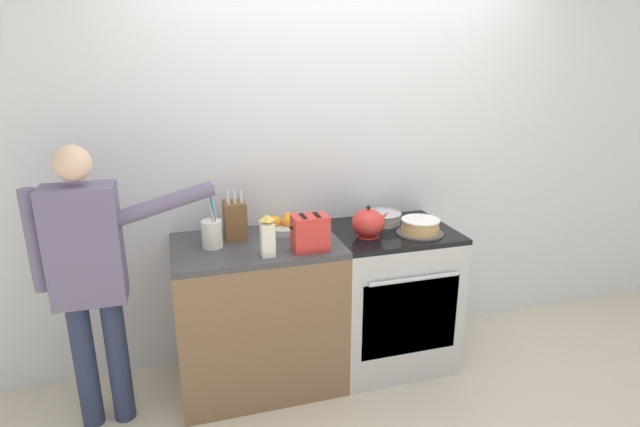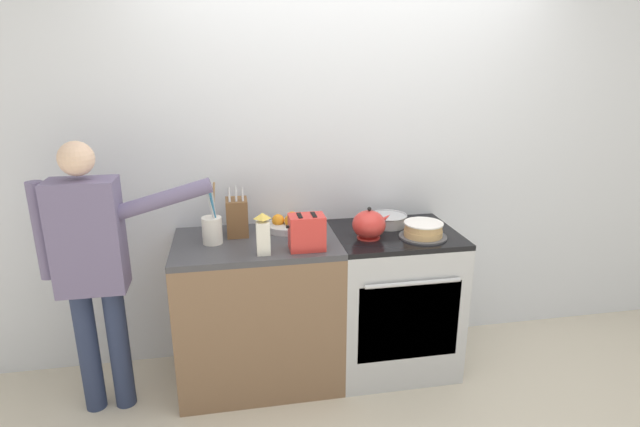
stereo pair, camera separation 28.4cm
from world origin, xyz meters
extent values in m
plane|color=beige|center=(0.00, 0.00, 0.00)|extent=(16.00, 16.00, 0.00)
cube|color=silver|center=(0.00, 0.64, 1.30)|extent=(8.00, 0.04, 2.60)
cube|color=brown|center=(-0.60, 0.31, 0.43)|extent=(0.94, 0.62, 0.86)
cube|color=#3D3D42|center=(-0.60, 0.31, 0.88)|extent=(0.94, 0.62, 0.03)
cube|color=#B7BABF|center=(0.23, 0.31, 0.43)|extent=(0.73, 0.62, 0.87)
cube|color=black|center=(0.23, 0.01, 0.45)|extent=(0.60, 0.01, 0.48)
cylinder|color=#B7BABF|center=(0.23, -0.02, 0.71)|extent=(0.55, 0.02, 0.02)
cube|color=black|center=(0.23, 0.31, 0.88)|extent=(0.73, 0.62, 0.03)
cylinder|color=#4C4C51|center=(0.36, 0.19, 0.90)|extent=(0.28, 0.28, 0.01)
cylinder|color=tan|center=(0.36, 0.19, 0.92)|extent=(0.22, 0.22, 0.04)
cylinder|color=tan|center=(0.36, 0.19, 0.96)|extent=(0.22, 0.22, 0.04)
cylinder|color=white|center=(0.36, 0.19, 0.98)|extent=(0.23, 0.23, 0.01)
cylinder|color=red|center=(0.05, 0.23, 0.90)|extent=(0.14, 0.14, 0.01)
ellipsoid|color=red|center=(0.05, 0.23, 0.98)|extent=(0.19, 0.19, 0.16)
cone|color=red|center=(0.14, 0.23, 1.01)|extent=(0.10, 0.04, 0.08)
sphere|color=black|center=(0.05, 0.23, 1.07)|extent=(0.02, 0.02, 0.02)
cylinder|color=#B7BABF|center=(0.23, 0.43, 0.93)|extent=(0.22, 0.22, 0.07)
torus|color=#B7BABF|center=(0.23, 0.43, 0.96)|extent=(0.23, 0.23, 0.01)
cube|color=brown|center=(-0.70, 0.43, 1.00)|extent=(0.12, 0.15, 0.22)
cylinder|color=#B2B2B7|center=(-0.74, 0.39, 1.15)|extent=(0.01, 0.04, 0.08)
cylinder|color=#B2B2B7|center=(-0.70, 0.39, 1.15)|extent=(0.01, 0.03, 0.07)
cylinder|color=#B2B2B7|center=(-0.66, 0.39, 1.15)|extent=(0.01, 0.04, 0.08)
cylinder|color=#B2B2B7|center=(-0.74, 0.43, 1.14)|extent=(0.01, 0.03, 0.06)
cylinder|color=#B2B2B7|center=(-0.70, 0.42, 1.15)|extent=(0.01, 0.04, 0.08)
cylinder|color=#B2B2B7|center=(-0.66, 0.43, 1.14)|extent=(0.01, 0.03, 0.06)
cylinder|color=#B2B2B7|center=(-0.74, 0.46, 1.14)|extent=(0.01, 0.03, 0.07)
cylinder|color=silver|center=(-0.84, 0.31, 0.97)|extent=(0.11, 0.11, 0.15)
cylinder|color=#A37A51|center=(-0.83, 0.33, 1.10)|extent=(0.04, 0.03, 0.30)
cylinder|color=teal|center=(-0.82, 0.30, 1.08)|extent=(0.04, 0.05, 0.26)
cylinder|color=#B7BABF|center=(-0.82, 0.30, 1.10)|extent=(0.03, 0.05, 0.29)
cylinder|color=#B7BABF|center=(-0.83, 0.29, 1.09)|extent=(0.06, 0.03, 0.29)
cylinder|color=#B7BABF|center=(-0.40, 0.46, 0.92)|extent=(0.25, 0.25, 0.04)
sphere|color=orange|center=(-0.38, 0.45, 0.96)|extent=(0.08, 0.08, 0.08)
sphere|color=orange|center=(-0.45, 0.48, 0.96)|extent=(0.07, 0.07, 0.07)
sphere|color=orange|center=(-0.36, 0.53, 0.95)|extent=(0.07, 0.07, 0.07)
cube|color=red|center=(-0.33, 0.12, 0.99)|extent=(0.19, 0.13, 0.19)
cube|color=black|center=(-0.37, 0.12, 1.09)|extent=(0.02, 0.09, 0.00)
cube|color=black|center=(-0.29, 0.12, 1.09)|extent=(0.02, 0.09, 0.00)
cube|color=black|center=(-0.44, 0.12, 1.03)|extent=(0.02, 0.02, 0.01)
cube|color=white|center=(-0.57, 0.10, 0.99)|extent=(0.07, 0.07, 0.18)
pyramid|color=#E0BC4C|center=(-0.57, 0.10, 1.11)|extent=(0.07, 0.07, 0.03)
cylinder|color=#283351|center=(-1.54, 0.18, 0.36)|extent=(0.11, 0.11, 0.72)
cylinder|color=#283351|center=(-1.38, 0.18, 0.36)|extent=(0.11, 0.11, 0.72)
cube|color=slate|center=(-1.46, 0.18, 1.02)|extent=(0.34, 0.20, 0.60)
cylinder|color=slate|center=(-1.67, 0.18, 1.06)|extent=(0.08, 0.08, 0.51)
cylinder|color=slate|center=(-1.07, 0.18, 1.20)|extent=(0.51, 0.08, 0.21)
sphere|color=beige|center=(-1.46, 0.18, 1.42)|extent=(0.17, 0.17, 0.17)
camera|label=1|loc=(-1.00, -2.32, 1.89)|focal=28.00mm
camera|label=2|loc=(-0.73, -2.39, 1.89)|focal=28.00mm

